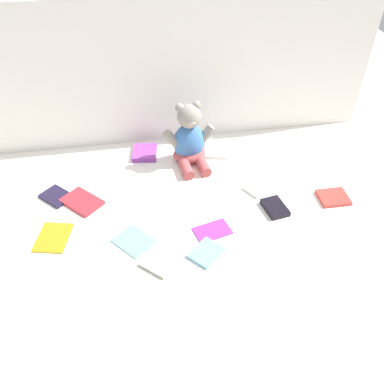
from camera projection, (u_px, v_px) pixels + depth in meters
The scene contains 15 objects.
ground_plane at pixel (183, 196), 1.46m from camera, with size 3.20×3.20×0.00m, color silver.
backdrop_drape at pixel (166, 73), 1.56m from camera, with size 1.69×0.03×0.58m, color white.
teddy_bear at pixel (189, 141), 1.56m from camera, with size 0.21×0.19×0.25m.
book_case_0 at pixel (212, 230), 1.32m from camera, with size 0.08×0.12×0.01m, color purple.
book_case_1 at pixel (159, 262), 1.22m from camera, with size 0.09×0.09×0.01m, color #A7A693.
book_case_2 at pixel (206, 253), 1.25m from camera, with size 0.08×0.10×0.01m, color #76BAD9.
book_case_3 at pixel (53, 237), 1.30m from camera, with size 0.10×0.13×0.01m, color orange.
book_case_4 at pixel (333, 197), 1.44m from camera, with size 0.09×0.10×0.01m, color #D23C34.
book_case_5 at pixel (275, 208), 1.40m from camera, with size 0.07×0.10×0.02m, color black.
book_case_6 at pixel (258, 187), 1.48m from camera, with size 0.07×0.09×0.01m, color white.
book_case_7 at pixel (56, 196), 1.45m from camera, with size 0.08×0.11×0.01m, color #1E1832.
book_case_8 at pixel (217, 149), 1.67m from camera, with size 0.10×0.13×0.01m, color white.
book_case_9 at pixel (145, 153), 1.64m from camera, with size 0.10×0.11×0.02m, color purple.
book_case_10 at pixel (134, 240), 1.29m from camera, with size 0.10×0.12×0.01m, color #74A8E4.
book_case_11 at pixel (82, 202), 1.42m from camera, with size 0.09×0.14×0.01m, color red.
Camera 1 is at (-0.15, -1.08, 0.96)m, focal length 37.59 mm.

